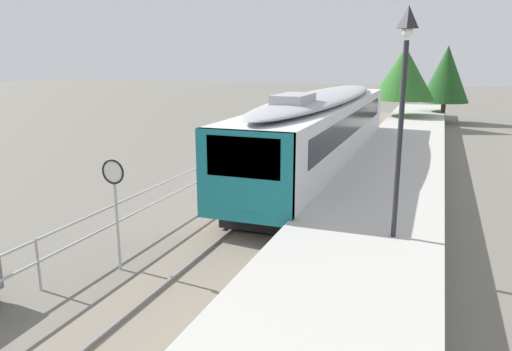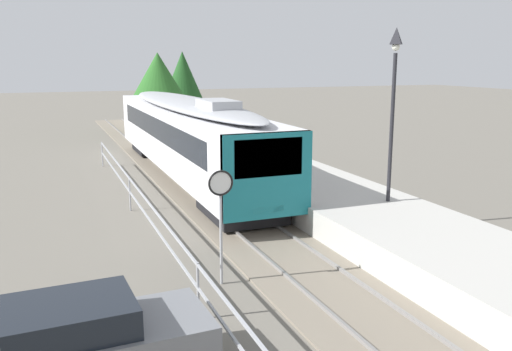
% 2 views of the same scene
% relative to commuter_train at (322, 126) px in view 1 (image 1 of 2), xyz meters
% --- Properties ---
extents(ground_plane, '(160.00, 160.00, 0.00)m').
position_rel_commuter_train_xyz_m(ground_plane, '(-3.00, -3.53, -2.15)').
color(ground_plane, '#6B665B').
extents(track_rails, '(3.20, 60.00, 0.14)m').
position_rel_commuter_train_xyz_m(track_rails, '(0.00, -3.53, -2.11)').
color(track_rails, slate).
rests_on(track_rails, ground).
extents(commuter_train, '(2.82, 19.10, 3.74)m').
position_rel_commuter_train_xyz_m(commuter_train, '(0.00, 0.00, 0.00)').
color(commuter_train, silver).
rests_on(commuter_train, track_rails).
extents(station_platform, '(3.90, 60.00, 0.90)m').
position_rel_commuter_train_xyz_m(station_platform, '(3.25, -3.53, -1.70)').
color(station_platform, '#B7B5AD').
rests_on(station_platform, ground).
extents(platform_lamp_mid_platform, '(0.34, 0.34, 5.35)m').
position_rel_commuter_train_xyz_m(platform_lamp_mid_platform, '(4.02, -9.68, 2.48)').
color(platform_lamp_mid_platform, '#232328').
rests_on(platform_lamp_mid_platform, station_platform).
extents(speed_limit_sign, '(0.61, 0.10, 2.81)m').
position_rel_commuter_train_xyz_m(speed_limit_sign, '(-2.29, -11.98, -0.02)').
color(speed_limit_sign, '#9EA0A5').
rests_on(speed_limit_sign, ground).
extents(carpark_fence, '(0.06, 36.06, 1.25)m').
position_rel_commuter_train_xyz_m(carpark_fence, '(-3.30, -13.53, -1.24)').
color(carpark_fence, '#9EA0A5').
rests_on(carpark_fence, ground).
extents(tree_behind_carpark, '(3.68, 3.68, 6.04)m').
position_rel_commuter_train_xyz_m(tree_behind_carpark, '(5.08, 20.81, 1.68)').
color(tree_behind_carpark, brown).
rests_on(tree_behind_carpark, ground).
extents(tree_behind_station_far, '(4.51, 4.51, 5.88)m').
position_rel_commuter_train_xyz_m(tree_behind_station_far, '(2.17, 16.63, 1.83)').
color(tree_behind_station_far, brown).
rests_on(tree_behind_station_far, ground).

